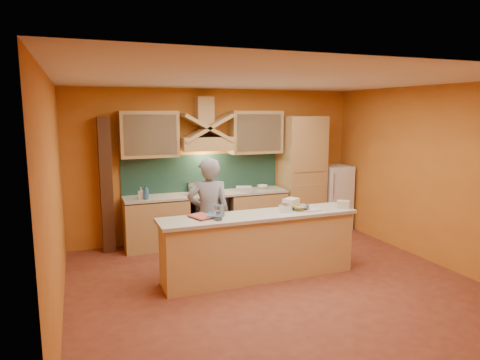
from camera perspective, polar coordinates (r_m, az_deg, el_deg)
name	(u,v)px	position (r m, az deg, el deg)	size (l,w,h in m)	color
floor	(274,283)	(6.20, 4.52, -13.58)	(5.50, 5.00, 0.01)	brown
ceiling	(276,80)	(5.73, 4.89, 13.17)	(5.50, 5.00, 0.01)	white
wall_back	(218,164)	(8.11, -2.97, 2.11)	(5.50, 0.02, 2.80)	#C97327
wall_front	(408,235)	(3.77, 21.49, -6.84)	(5.50, 0.02, 2.80)	#C97327
wall_left	(55,201)	(5.25, -23.48, -2.54)	(0.02, 5.00, 2.80)	#C97327
wall_right	(432,175)	(7.41, 24.23, 0.64)	(0.02, 5.00, 2.80)	#C97327
base_cabinet_left	(156,224)	(7.71, -11.12, -5.77)	(1.10, 0.60, 0.86)	tan
base_cabinet_right	(255,215)	(8.23, 2.05, -4.64)	(1.10, 0.60, 0.86)	tan
counter_top	(208,194)	(7.82, -4.35, -1.88)	(3.00, 0.62, 0.04)	beige
stove	(208,218)	(7.91, -4.31, -5.08)	(0.60, 0.58, 0.90)	black
backsplash	(203,173)	(8.03, -4.97, 0.94)	(3.00, 0.03, 0.70)	#18362C
range_hood	(206,143)	(7.74, -4.54, 4.88)	(0.92, 0.50, 0.24)	tan
hood_chimney	(204,111)	(7.81, -4.81, 9.18)	(0.30, 0.30, 0.50)	tan
upper_cabinet_left	(149,134)	(7.58, -12.03, 5.98)	(1.00, 0.35, 0.80)	tan
upper_cabinet_right	(256,132)	(8.14, 2.10, 6.39)	(1.00, 0.35, 0.80)	tan
pantry_column	(302,175)	(8.53, 8.28, 0.68)	(0.80, 0.60, 2.30)	tan
fridge	(334,197)	(9.00, 12.38, -2.22)	(0.58, 0.60, 1.30)	white
trim_column_left	(106,185)	(7.62, -17.42, -0.66)	(0.20, 0.30, 2.30)	#472816
island_body	(259,248)	(6.27, 2.55, -9.03)	(2.80, 0.55, 0.88)	#E1B973
island_top	(259,216)	(6.13, 2.58, -4.77)	(2.90, 0.62, 0.05)	beige
person	(209,215)	(6.38, -4.16, -4.71)	(0.63, 0.42, 1.73)	gray
pot_large	(195,191)	(7.67, -5.99, -1.52)	(0.22, 0.22, 0.16)	silver
pot_small	(213,189)	(7.98, -3.65, -1.17)	(0.20, 0.20, 0.13)	#B3B4BB
soap_bottle_a	(141,193)	(7.47, -13.05, -1.70)	(0.09, 0.09, 0.20)	silver
soap_bottle_b	(146,192)	(7.39, -12.42, -1.55)	(0.10, 0.10, 0.26)	#32608B
bowl_back	(262,187)	(8.27, 3.01, -0.89)	(0.20, 0.20, 0.06)	silver
dish_rack	(244,189)	(7.85, 0.53, -1.27)	(0.29, 0.23, 0.10)	silver
book_lower	(194,218)	(5.86, -6.16, -5.07)	(0.25, 0.34, 0.03)	#C35145
book_upper	(207,215)	(5.96, -4.36, -4.62)	(0.20, 0.28, 0.02)	teal
jar_large	(219,211)	(6.00, -2.79, -4.08)	(0.16, 0.16, 0.15)	silver
jar_small	(218,215)	(5.77, -2.93, -4.73)	(0.11, 0.11, 0.13)	silver
kitchen_scale	(285,208)	(6.27, 5.96, -3.78)	(0.12, 0.12, 0.10)	white
mixing_bowl	(300,208)	(6.43, 8.00, -3.67)	(0.27, 0.27, 0.07)	silver
cloth	(310,210)	(6.42, 9.36, -3.93)	(0.27, 0.20, 0.02)	beige
grocery_bag_a	(291,203)	(6.53, 6.81, -3.09)	(0.22, 0.18, 0.15)	beige
grocery_bag_b	(343,204)	(6.66, 13.59, -3.19)	(0.18, 0.14, 0.11)	beige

